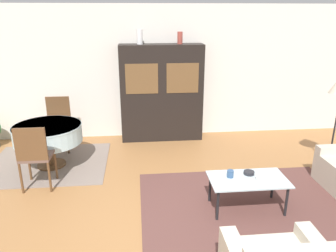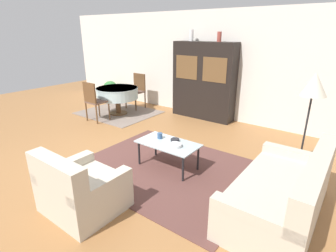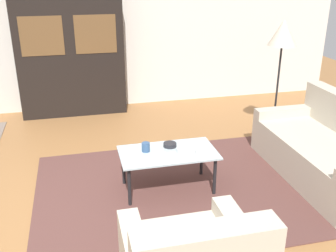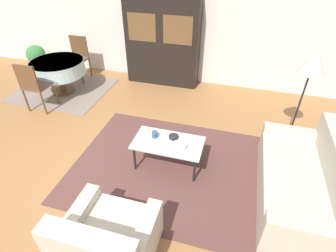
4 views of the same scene
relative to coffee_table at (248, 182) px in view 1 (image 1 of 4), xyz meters
The scene contains 14 objects.
ground_plane 1.39m from the coffee_table, 153.06° to the right, with size 14.00×14.00×0.00m, color #9E6B3D.
wall_back 3.38m from the coffee_table, 111.42° to the left, with size 10.00×0.06×2.70m.
area_rug 0.41m from the coffee_table, 49.65° to the right, with size 2.92×2.31×0.01m.
dining_rug 3.49m from the coffee_table, 150.78° to the left, with size 2.04×1.70×0.01m.
coffee_table is the anchor object (origin of this frame).
display_cabinet 2.97m from the coffee_table, 108.51° to the left, with size 1.66×0.43×1.95m.
dining_table 3.36m from the coffee_table, 151.32° to the left, with size 1.13×1.13×0.74m.
dining_chair_near 3.07m from the coffee_table, 164.37° to the left, with size 0.44×0.44×1.01m.
dining_chair_far 3.80m from the coffee_table, 140.85° to the left, with size 0.44×0.44×1.01m.
cup 0.25m from the coffee_table, 163.26° to the left, with size 0.09×0.09×0.10m.
bowl 0.21m from the coffee_table, 17.03° to the right, with size 0.21×0.21×0.05m.
bowl_small 0.15m from the coffee_table, 67.60° to the left, with size 0.14×0.14×0.04m.
vase_tall 3.50m from the coffee_table, 115.85° to the left, with size 0.11×0.11×0.28m.
vase_short 3.27m from the coffee_table, 101.46° to the left, with size 0.10×0.10×0.23m.
Camera 1 is at (-0.24, -3.13, 2.53)m, focal length 35.00 mm.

